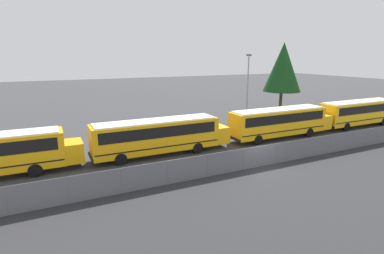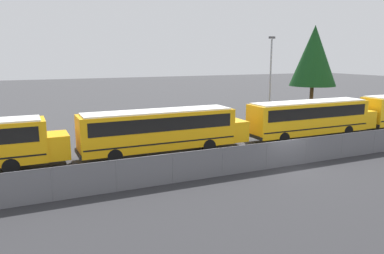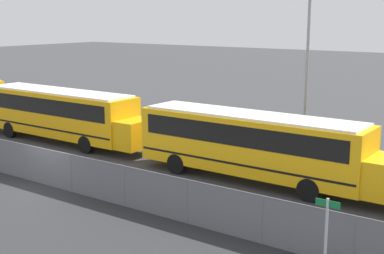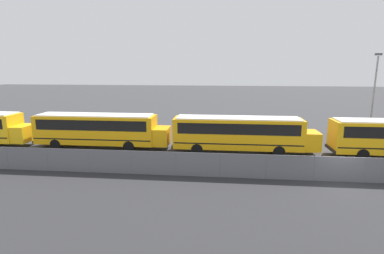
# 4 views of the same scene
# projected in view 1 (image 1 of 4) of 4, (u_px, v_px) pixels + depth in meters

# --- Properties ---
(ground_plane) EXTENTS (200.00, 200.00, 0.00)m
(ground_plane) POSITION_uv_depth(u_px,v_px,m) (260.00, 167.00, 23.50)
(ground_plane) COLOR #38383A
(road_strip) EXTENTS (123.62, 12.00, 0.01)m
(road_strip) POSITION_uv_depth(u_px,v_px,m) (322.00, 198.00, 18.24)
(road_strip) COLOR #2B2B2D
(road_strip) RESTS_ON ground_plane
(fence) EXTENTS (89.69, 0.07, 1.70)m
(fence) POSITION_uv_depth(u_px,v_px,m) (260.00, 156.00, 23.30)
(fence) COLOR #9EA0A5
(fence) RESTS_ON ground_plane
(school_bus_2) EXTENTS (12.40, 2.45, 3.15)m
(school_bus_2) POSITION_uv_depth(u_px,v_px,m) (160.00, 134.00, 25.87)
(school_bus_2) COLOR orange
(school_bus_2) RESTS_ON ground_plane
(school_bus_3) EXTENTS (12.40, 2.45, 3.15)m
(school_bus_3) POSITION_uv_depth(u_px,v_px,m) (280.00, 121.00, 31.31)
(school_bus_3) COLOR #EDA80F
(school_bus_3) RESTS_ON ground_plane
(school_bus_4) EXTENTS (12.40, 2.45, 3.15)m
(school_bus_4) POSITION_uv_depth(u_px,v_px,m) (360.00, 111.00, 36.68)
(school_bus_4) COLOR yellow
(school_bus_4) RESTS_ON ground_plane
(light_pole) EXTENTS (0.60, 0.24, 8.66)m
(light_pole) POSITION_uv_depth(u_px,v_px,m) (248.00, 88.00, 35.62)
(light_pole) COLOR gray
(light_pole) RESTS_ON ground_plane
(tree_0) EXTENTS (5.46, 5.46, 10.41)m
(tree_0) POSITION_uv_depth(u_px,v_px,m) (283.00, 67.00, 43.76)
(tree_0) COLOR #51381E
(tree_0) RESTS_ON ground_plane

